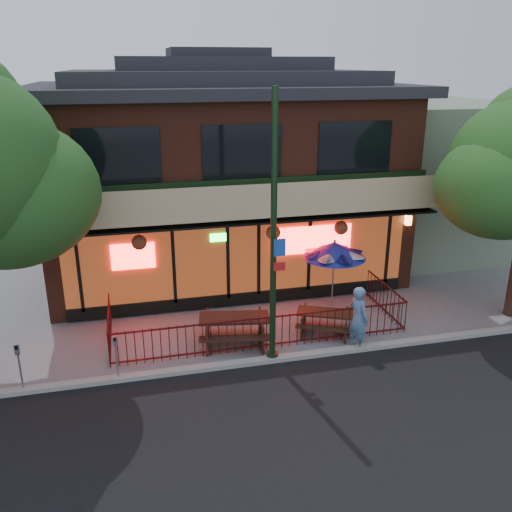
# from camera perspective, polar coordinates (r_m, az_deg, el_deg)

# --- Properties ---
(ground) EXTENTS (80.00, 80.00, 0.00)m
(ground) POSITION_cam_1_polar(r_m,az_deg,el_deg) (15.08, 1.30, -10.07)
(ground) COLOR gray
(ground) RESTS_ON ground
(curb) EXTENTS (80.00, 0.25, 0.12)m
(curb) POSITION_cam_1_polar(r_m,az_deg,el_deg) (14.64, 1.82, -10.80)
(curb) COLOR #999993
(curb) RESTS_ON ground
(restaurant_building) EXTENTS (12.96, 9.49, 8.05)m
(restaurant_building) POSITION_cam_1_polar(r_m,az_deg,el_deg) (20.34, -3.84, 10.10)
(restaurant_building) COLOR #5F291B
(restaurant_building) RESTS_ON ground
(neighbor_building) EXTENTS (6.00, 7.00, 6.00)m
(neighbor_building) POSITION_cam_1_polar(r_m,az_deg,el_deg) (24.26, 17.61, 8.08)
(neighbor_building) COLOR gray
(neighbor_building) RESTS_ON ground
(patio_fence) EXTENTS (8.44, 2.62, 1.00)m
(patio_fence) POSITION_cam_1_polar(r_m,az_deg,el_deg) (15.21, 0.83, -7.09)
(patio_fence) COLOR #450E10
(patio_fence) RESTS_ON ground
(street_light) EXTENTS (0.43, 0.32, 7.00)m
(street_light) POSITION_cam_1_polar(r_m,az_deg,el_deg) (13.43, 1.86, 0.85)
(street_light) COLOR black
(street_light) RESTS_ON ground
(picnic_table_left) EXTENTS (2.17, 1.80, 0.83)m
(picnic_table_left) POSITION_cam_1_polar(r_m,az_deg,el_deg) (15.27, -2.29, -7.36)
(picnic_table_left) COLOR #391C14
(picnic_table_left) RESTS_ON ground
(picnic_table_right) EXTENTS (1.96, 1.78, 0.68)m
(picnic_table_right) POSITION_cam_1_polar(r_m,az_deg,el_deg) (15.99, 7.25, -6.59)
(picnic_table_right) COLOR #392414
(picnic_table_right) RESTS_ON ground
(patio_umbrella) EXTENTS (2.00, 2.00, 2.28)m
(patio_umbrella) POSITION_cam_1_polar(r_m,az_deg,el_deg) (17.19, 8.24, 0.66)
(patio_umbrella) COLOR gray
(patio_umbrella) RESTS_ON ground
(pedestrian) EXTENTS (0.63, 0.78, 1.84)m
(pedestrian) POSITION_cam_1_polar(r_m,az_deg,el_deg) (15.12, 10.72, -6.42)
(pedestrian) COLOR #4F769F
(pedestrian) RESTS_ON ground
(parking_meter_near) EXTENTS (0.14, 0.13, 1.24)m
(parking_meter_near) POSITION_cam_1_polar(r_m,az_deg,el_deg) (13.87, -14.55, -9.63)
(parking_meter_near) COLOR #9EA1A6
(parking_meter_near) RESTS_ON ground
(parking_meter_far) EXTENTS (0.13, 0.11, 1.31)m
(parking_meter_far) POSITION_cam_1_polar(r_m,az_deg,el_deg) (14.11, -23.71, -9.98)
(parking_meter_far) COLOR #9CA0A4
(parking_meter_far) RESTS_ON ground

